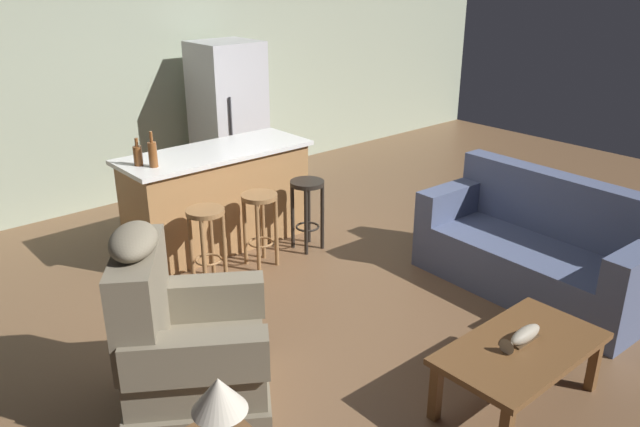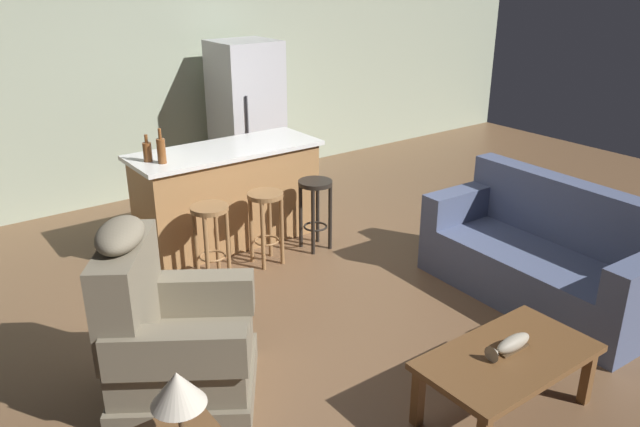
{
  "view_description": "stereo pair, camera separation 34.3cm",
  "coord_description": "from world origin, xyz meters",
  "views": [
    {
      "loc": [
        -2.91,
        -3.49,
        2.55
      ],
      "look_at": [
        0.03,
        -0.1,
        0.75
      ],
      "focal_mm": 35.0,
      "sensor_mm": 36.0,
      "label": 1
    },
    {
      "loc": [
        -2.64,
        -3.7,
        2.55
      ],
      "look_at": [
        0.03,
        -0.1,
        0.75
      ],
      "focal_mm": 35.0,
      "sensor_mm": 36.0,
      "label": 2
    }
  ],
  "objects": [
    {
      "name": "ground_plane",
      "position": [
        0.0,
        0.0,
        0.0
      ],
      "size": [
        12.0,
        12.0,
        0.0
      ],
      "color": "brown"
    },
    {
      "name": "back_wall",
      "position": [
        0.0,
        3.12,
        1.3
      ],
      "size": [
        12.0,
        0.05,
        2.6
      ],
      "color": "#9EA88E",
      "rests_on": "ground_plane"
    },
    {
      "name": "coffee_table",
      "position": [
        0.09,
        -1.88,
        0.36
      ],
      "size": [
        1.1,
        0.6,
        0.42
      ],
      "color": "brown",
      "rests_on": "ground_plane"
    },
    {
      "name": "fish_figurine",
      "position": [
        0.11,
        -1.86,
        0.46
      ],
      "size": [
        0.34,
        0.1,
        0.1
      ],
      "color": "#4C3823",
      "rests_on": "coffee_table"
    },
    {
      "name": "couch",
      "position": [
        1.52,
        -1.14,
        0.34
      ],
      "size": [
        0.9,
        1.93,
        0.94
      ],
      "rotation": [
        0.0,
        0.0,
        3.11
      ],
      "color": "#4C5675",
      "rests_on": "ground_plane"
    },
    {
      "name": "recliner_near_lamp",
      "position": [
        -1.45,
        -0.55,
        0.42
      ],
      "size": [
        1.16,
        1.16,
        1.2
      ],
      "rotation": [
        0.0,
        0.0,
        -0.59
      ],
      "color": "#756B56",
      "rests_on": "ground_plane"
    },
    {
      "name": "table_lamp",
      "position": [
        -1.84,
        -1.61,
        0.87
      ],
      "size": [
        0.24,
        0.24,
        0.41
      ],
      "color": "#4C3823",
      "rests_on": "end_table"
    },
    {
      "name": "kitchen_island",
      "position": [
        0.0,
        1.35,
        0.48
      ],
      "size": [
        1.8,
        0.7,
        0.95
      ],
      "color": "#9E7042",
      "rests_on": "ground_plane"
    },
    {
      "name": "bar_stool_left",
      "position": [
        -0.51,
        0.72,
        0.47
      ],
      "size": [
        0.32,
        0.32,
        0.68
      ],
      "color": "olive",
      "rests_on": "ground_plane"
    },
    {
      "name": "bar_stool_middle",
      "position": [
        0.03,
        0.72,
        0.47
      ],
      "size": [
        0.32,
        0.32,
        0.68
      ],
      "color": "olive",
      "rests_on": "ground_plane"
    },
    {
      "name": "bar_stool_right",
      "position": [
        0.58,
        0.72,
        0.47
      ],
      "size": [
        0.32,
        0.32,
        0.68
      ],
      "color": "black",
      "rests_on": "ground_plane"
    },
    {
      "name": "refrigerator",
      "position": [
        0.92,
        2.55,
        0.88
      ],
      "size": [
        0.7,
        0.69,
        1.76
      ],
      "color": "#B7B7BC",
      "rests_on": "ground_plane"
    },
    {
      "name": "bottle_tall_green",
      "position": [
        -0.67,
        1.25,
        1.07
      ],
      "size": [
        0.07,
        0.07,
        0.31
      ],
      "color": "brown",
      "rests_on": "kitchen_island"
    },
    {
      "name": "bottle_short_amber",
      "position": [
        -0.74,
        1.37,
        1.04
      ],
      "size": [
        0.08,
        0.08,
        0.24
      ],
      "color": "brown",
      "rests_on": "kitchen_island"
    }
  ]
}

